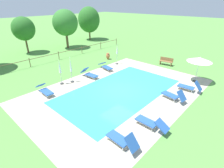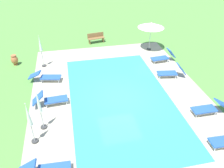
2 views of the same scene
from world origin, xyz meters
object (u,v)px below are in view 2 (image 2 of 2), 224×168
object	(u,v)px
sun_lounger_north_near_steps	(46,77)
wooden_bench_lawn_side	(96,38)
sun_lounger_north_end	(171,72)
patio_umbrella_open_foreground	(151,25)
patio_umbrella_closed_row_centre	(39,105)
sun_lounger_south_near_corner	(163,57)
sun_lounger_north_mid	(209,108)
patio_umbrella_closed_row_west	(29,119)
terracotta_urn_near_fence	(14,60)
patio_umbrella_closed_row_mid_west	(41,47)
sun_lounger_north_far	(51,99)

from	to	relation	value
sun_lounger_north_near_steps	wooden_bench_lawn_side	xyz separation A→B (m)	(5.81, -4.17, 0.11)
sun_lounger_north_end	patio_umbrella_open_foreground	world-z (taller)	patio_umbrella_open_foreground
patio_umbrella_closed_row_centre	sun_lounger_south_near_corner	bearing A→B (deg)	-57.35
sun_lounger_north_near_steps	patio_umbrella_closed_row_centre	size ratio (longest dim) A/B	0.91
sun_lounger_north_mid	sun_lounger_south_near_corner	distance (m)	6.20
patio_umbrella_closed_row_centre	patio_umbrella_closed_row_west	bearing A→B (deg)	157.12
patio_umbrella_closed_row_west	terracotta_urn_near_fence	world-z (taller)	patio_umbrella_closed_row_west
patio_umbrella_closed_row_west	wooden_bench_lawn_side	distance (m)	12.04
patio_umbrella_closed_row_west	wooden_bench_lawn_side	xyz separation A→B (m)	(11.11, -4.54, -0.97)
patio_umbrella_closed_row_mid_west	patio_umbrella_closed_row_centre	world-z (taller)	patio_umbrella_closed_row_mid_west
patio_umbrella_closed_row_west	patio_umbrella_open_foreground	bearing A→B (deg)	-45.05
sun_lounger_north_far	sun_lounger_south_near_corner	size ratio (longest dim) A/B	1.04
patio_umbrella_closed_row_west	wooden_bench_lawn_side	bearing A→B (deg)	-22.22
sun_lounger_north_mid	patio_umbrella_closed_row_west	size ratio (longest dim) A/B	0.89
patio_umbrella_open_foreground	patio_umbrella_closed_row_centre	distance (m)	11.43
sun_lounger_north_far	sun_lounger_south_near_corner	xyz separation A→B (m)	(3.71, -8.25, 0.01)
sun_lounger_north_end	patio_umbrella_closed_row_mid_west	world-z (taller)	patio_umbrella_closed_row_mid_west
sun_lounger_north_end	sun_lounger_north_mid	bearing A→B (deg)	-173.81
sun_lounger_north_mid	patio_umbrella_open_foreground	size ratio (longest dim) A/B	0.87
patio_umbrella_closed_row_mid_west	wooden_bench_lawn_side	xyz separation A→B (m)	(3.64, -4.44, -1.07)
sun_lounger_north_far	sun_lounger_north_end	xyz separation A→B (m)	(1.45, -7.89, 0.01)
sun_lounger_north_near_steps	terracotta_urn_near_fence	bearing A→B (deg)	39.80
patio_umbrella_closed_row_centre	patio_umbrella_closed_row_mid_west	bearing A→B (deg)	2.33
patio_umbrella_closed_row_west	patio_umbrella_closed_row_mid_west	size ratio (longest dim) A/B	0.96
sun_lounger_north_end	sun_lounger_south_near_corner	distance (m)	2.29
wooden_bench_lawn_side	terracotta_urn_near_fence	distance (m)	7.17
sun_lounger_north_far	patio_umbrella_open_foreground	xyz separation A→B (m)	(6.00, -7.97, 1.73)
patio_umbrella_open_foreground	sun_lounger_north_mid	bearing A→B (deg)	-177.62
patio_umbrella_open_foreground	patio_umbrella_closed_row_centre	bearing A→B (deg)	133.15
sun_lounger_north_far	patio_umbrella_closed_row_mid_west	xyz separation A→B (m)	(4.80, 0.63, 1.15)
patio_umbrella_closed_row_mid_west	patio_umbrella_closed_row_centre	bearing A→B (deg)	-177.67
sun_lounger_north_end	wooden_bench_lawn_side	size ratio (longest dim) A/B	1.25
patio_umbrella_closed_row_west	wooden_bench_lawn_side	size ratio (longest dim) A/B	1.47
sun_lounger_north_mid	sun_lounger_north_end	size ratio (longest dim) A/B	1.05
sun_lounger_north_near_steps	patio_umbrella_open_foreground	size ratio (longest dim) A/B	0.91
sun_lounger_north_end	patio_umbrella_closed_row_west	size ratio (longest dim) A/B	0.85
sun_lounger_north_near_steps	patio_umbrella_closed_row_mid_west	distance (m)	2.49
patio_umbrella_open_foreground	terracotta_urn_near_fence	size ratio (longest dim) A/B	2.98
sun_lounger_north_far	patio_umbrella_closed_row_centre	world-z (taller)	patio_umbrella_closed_row_centre
sun_lounger_north_mid	wooden_bench_lawn_side	bearing A→B (deg)	22.44
sun_lounger_north_near_steps	patio_umbrella_closed_row_mid_west	size ratio (longest dim) A/B	0.90
sun_lounger_north_near_steps	sun_lounger_north_end	size ratio (longest dim) A/B	1.11
sun_lounger_north_far	patio_umbrella_open_foreground	world-z (taller)	patio_umbrella_open_foreground
patio_umbrella_closed_row_mid_west	terracotta_urn_near_fence	xyz separation A→B (m)	(0.66, 2.09, -1.11)
sun_lounger_north_end	wooden_bench_lawn_side	distance (m)	8.09
patio_umbrella_closed_row_mid_west	patio_umbrella_closed_row_centre	xyz separation A→B (m)	(-6.60, -0.27, -0.11)
sun_lounger_south_near_corner	sun_lounger_north_end	bearing A→B (deg)	170.98
sun_lounger_north_mid	patio_umbrella_open_foreground	bearing A→B (deg)	2.38
sun_lounger_south_near_corner	patio_umbrella_closed_row_centre	xyz separation A→B (m)	(-5.52, 8.61, 1.04)
sun_lounger_north_mid	sun_lounger_north_far	bearing A→B (deg)	73.35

